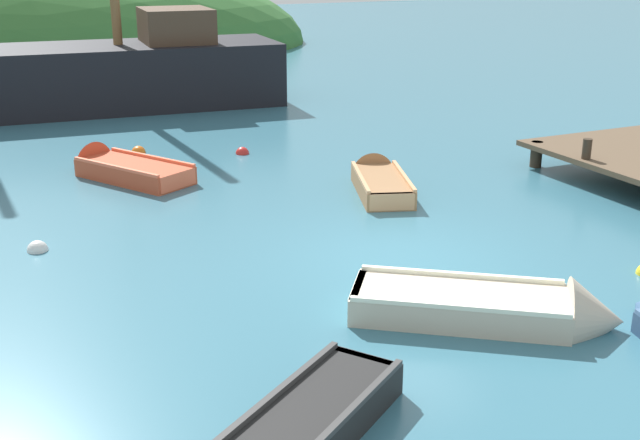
% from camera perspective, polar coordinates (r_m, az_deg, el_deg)
% --- Properties ---
extents(ground_plane, '(120.00, 120.00, 0.00)m').
position_cam_1_polar(ground_plane, '(13.70, 5.69, -2.79)').
color(ground_plane, teal).
extents(sailing_ship, '(17.51, 4.86, 11.13)m').
position_cam_1_polar(sailing_ship, '(27.35, -18.34, 9.01)').
color(sailing_ship, black).
rests_on(sailing_ship, ground).
extents(rowboat_outer_left, '(1.95, 3.18, 0.97)m').
position_cam_1_polar(rowboat_outer_left, '(17.62, 4.20, 2.68)').
color(rowboat_outer_left, '#9E7047').
rests_on(rowboat_outer_left, ground).
extents(rowboat_center, '(3.76, 3.19, 1.17)m').
position_cam_1_polar(rowboat_center, '(11.68, 12.86, -6.42)').
color(rowboat_center, beige).
rests_on(rowboat_center, ground).
extents(rowboat_far, '(2.71, 3.57, 1.12)m').
position_cam_1_polar(rowboat_far, '(19.10, -14.18, 3.46)').
color(rowboat_far, '#C64C2D').
rests_on(rowboat_far, ground).
extents(buoy_red, '(0.35, 0.35, 0.35)m').
position_cam_1_polar(buoy_red, '(20.73, -5.57, 4.74)').
color(buoy_red, red).
rests_on(buoy_red, ground).
extents(buoy_white, '(0.37, 0.37, 0.37)m').
position_cam_1_polar(buoy_white, '(14.86, -19.52, -2.08)').
color(buoy_white, white).
rests_on(buoy_white, ground).
extents(buoy_orange, '(0.37, 0.37, 0.37)m').
position_cam_1_polar(buoy_orange, '(21.24, -12.84, 4.70)').
color(buoy_orange, orange).
rests_on(buoy_orange, ground).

